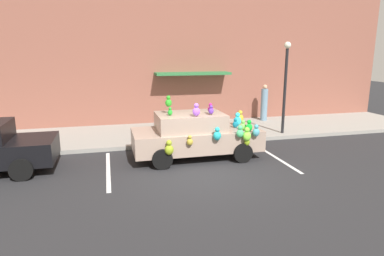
# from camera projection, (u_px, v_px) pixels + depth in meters

# --- Properties ---
(ground_plane) EXTENTS (60.00, 60.00, 0.00)m
(ground_plane) POSITION_uv_depth(u_px,v_px,m) (203.00, 173.00, 10.02)
(ground_plane) COLOR #262628
(sidewalk) EXTENTS (24.00, 4.00, 0.15)m
(sidewalk) POSITION_uv_depth(u_px,v_px,m) (171.00, 133.00, 14.73)
(sidewalk) COLOR gray
(sidewalk) RESTS_ON ground
(storefront_building) EXTENTS (24.00, 1.25, 6.40)m
(storefront_building) POSITION_uv_depth(u_px,v_px,m) (162.00, 60.00, 16.07)
(storefront_building) COLOR brown
(storefront_building) RESTS_ON ground
(parking_stripe_front) EXTENTS (0.12, 3.60, 0.01)m
(parking_stripe_front) POSITION_uv_depth(u_px,v_px,m) (274.00, 156.00, 11.65)
(parking_stripe_front) COLOR silver
(parking_stripe_front) RESTS_ON ground
(parking_stripe_rear) EXTENTS (0.12, 3.60, 0.01)m
(parking_stripe_rear) POSITION_uv_depth(u_px,v_px,m) (108.00, 170.00, 10.30)
(parking_stripe_rear) COLOR silver
(parking_stripe_rear) RESTS_ON ground
(plush_covered_car) EXTENTS (4.29, 2.13, 2.15)m
(plush_covered_car) POSITION_uv_depth(u_px,v_px,m) (196.00, 135.00, 11.36)
(plush_covered_car) COLOR tan
(plush_covered_car) RESTS_ON ground
(teddy_bear_on_sidewalk) EXTENTS (0.41, 0.34, 0.78)m
(teddy_bear_on_sidewalk) POSITION_uv_depth(u_px,v_px,m) (167.00, 132.00, 13.03)
(teddy_bear_on_sidewalk) COLOR beige
(teddy_bear_on_sidewalk) RESTS_ON sidewalk
(street_lamp_post) EXTENTS (0.28, 0.28, 3.81)m
(street_lamp_post) POSITION_uv_depth(u_px,v_px,m) (286.00, 78.00, 13.87)
(street_lamp_post) COLOR black
(street_lamp_post) RESTS_ON sidewalk
(pedestrian_near_shopfront) EXTENTS (0.33, 0.33, 1.81)m
(pedestrian_near_shopfront) POSITION_uv_depth(u_px,v_px,m) (264.00, 104.00, 16.90)
(pedestrian_near_shopfront) COLOR #6789A1
(pedestrian_near_shopfront) RESTS_ON sidewalk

